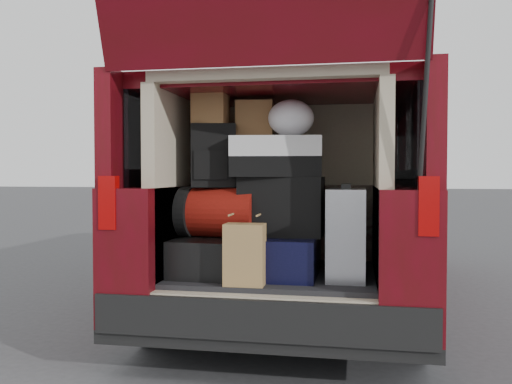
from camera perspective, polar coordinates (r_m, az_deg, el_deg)
ground at (r=3.41m, az=1.43°, el=-18.36°), size 80.00×80.00×0.00m
minivan at (r=5.04m, az=4.76°, el=-1.13°), size 1.90×5.35×2.77m
load_floor at (r=3.58m, az=2.14°, el=-12.72°), size 1.24×1.05×0.55m
black_hardshell at (r=3.45m, az=-4.63°, el=-6.69°), size 0.44×0.59×0.23m
navy_hardshell at (r=3.38m, az=2.57°, el=-6.74°), size 0.46×0.56×0.25m
silver_roller at (r=3.27m, az=9.45°, el=-4.42°), size 0.23×0.36×0.54m
kraft_bag at (r=3.08m, az=-1.19°, el=-6.60°), size 0.23×0.15×0.35m
red_duffel at (r=3.44m, az=-3.84°, el=-2.13°), size 0.52×0.37×0.32m
black_soft_case at (r=3.38m, az=2.74°, el=-1.50°), size 0.52×0.32×0.37m
backpack at (r=3.44m, az=-4.44°, el=3.82°), size 0.31×0.22×0.40m
twotone_duffel at (r=3.36m, az=2.09°, el=3.73°), size 0.58×0.35×0.25m
grocery_sack_lower at (r=3.47m, az=-4.81°, el=8.68°), size 0.21×0.17×0.19m
grocery_sack_upper at (r=3.51m, az=-0.13°, el=7.60°), size 0.25×0.22×0.23m
plastic_bag_center at (r=3.39m, az=3.71°, el=7.76°), size 0.33×0.32×0.23m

